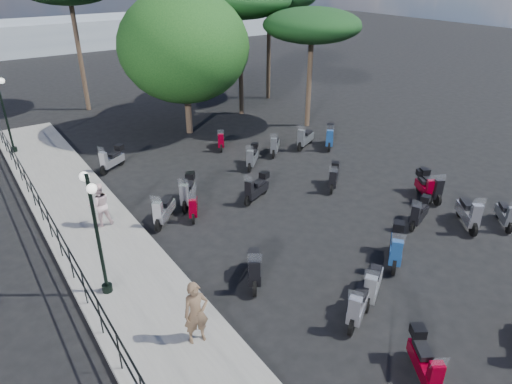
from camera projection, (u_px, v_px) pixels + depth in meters
ground at (319, 234)px, 16.01m from camera, size 120.00×120.00×0.00m
sidewalk at (108, 252)px, 14.91m from camera, size 3.00×30.00×0.15m
railing at (64, 246)px, 13.74m from camera, size 0.04×26.04×1.10m
lamp_post_1 at (96, 228)px, 12.08m from camera, size 0.31×1.08×3.67m
lamp_post_2 at (4, 109)px, 21.63m from camera, size 0.61×1.04×3.79m
woman at (196, 313)px, 10.97m from camera, size 0.68×0.51×1.70m
pedestrian_far at (99, 205)px, 15.96m from camera, size 0.82×0.66×1.61m
scooter_1 at (358, 305)px, 11.99m from camera, size 1.57×1.02×1.40m
scooter_2 at (372, 285)px, 12.75m from camera, size 1.53×1.05×1.39m
scooter_3 at (254, 268)px, 13.42m from camera, size 1.10×1.58×1.44m
scooter_4 at (164, 211)px, 16.51m from camera, size 1.32×1.34×1.41m
scooter_5 at (112, 159)px, 20.77m from camera, size 1.48×1.07×1.33m
scooter_7 at (424, 363)px, 10.26m from camera, size 1.04×1.46×1.32m
scooter_8 at (396, 247)px, 14.32m from camera, size 1.52×1.26×1.44m
scooter_9 at (193, 207)px, 16.93m from camera, size 0.83×1.35×1.18m
scooter_10 at (188, 192)px, 17.77m from camera, size 1.25×1.51×1.42m
scooter_11 at (252, 157)px, 21.08m from camera, size 1.25×1.24×1.28m
scooter_14 at (419, 213)px, 16.40m from camera, size 1.50×0.75×1.24m
scooter_15 at (256, 189)px, 18.14m from camera, size 1.55×0.86×1.31m
scooter_16 at (333, 178)px, 19.11m from camera, size 1.27×1.16×1.25m
scooter_17 at (221, 141)px, 23.17m from camera, size 0.85×1.35×1.19m
scooter_20 at (505, 215)px, 16.36m from camera, size 1.15×1.19×1.24m
scooter_21 at (424, 186)px, 18.34m from camera, size 0.98×1.40×1.26m
scooter_22 at (275, 146)px, 22.48m from camera, size 1.16×1.23×1.27m
scooter_23 at (305, 139)px, 23.26m from camera, size 1.62×0.97×1.41m
scooter_25 at (468, 214)px, 16.27m from camera, size 1.25×1.55×1.49m
scooter_26 at (430, 187)px, 18.25m from camera, size 0.94×1.59×1.36m
scooter_27 at (330, 137)px, 23.32m from camera, size 1.33×1.39×1.40m
broadleaf_tree at (184, 47)px, 23.48m from camera, size 6.76×6.76×7.53m
pine_0 at (240, 0)px, 25.81m from camera, size 5.90×5.90×7.65m
pine_3 at (312, 25)px, 24.17m from camera, size 5.28×5.28×6.48m
distant_hills at (38, 36)px, 48.46m from camera, size 70.00×8.00×3.00m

